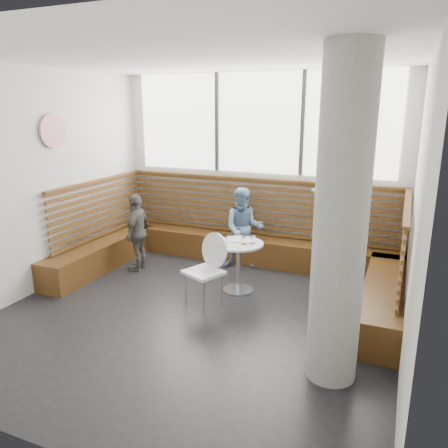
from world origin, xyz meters
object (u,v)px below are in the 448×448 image
at_px(concrete_column, 341,223).
at_px(cafe_chair, 206,264).
at_px(child_back, 244,228).
at_px(adult_man, 333,238).
at_px(child_left, 138,232).
at_px(cafe_table, 238,257).

height_order(concrete_column, cafe_chair, concrete_column).
relative_size(concrete_column, child_back, 2.35).
height_order(adult_man, child_left, adult_man).
bearing_deg(adult_man, child_left, 87.00).
height_order(concrete_column, child_back, concrete_column).
height_order(cafe_chair, adult_man, adult_man).
xyz_separation_m(child_back, child_left, (-1.58, -0.77, -0.04)).
bearing_deg(cafe_table, cafe_chair, -112.46).
bearing_deg(adult_man, concrete_column, -174.16).
bearing_deg(cafe_table, child_back, 106.07).
relative_size(adult_man, child_back, 1.31).
bearing_deg(child_left, adult_man, 81.85).
distance_m(adult_man, child_left, 3.16).
xyz_separation_m(cafe_table, adult_man, (1.30, 0.25, 0.36)).
bearing_deg(adult_man, cafe_table, 96.95).
relative_size(cafe_chair, child_left, 0.78).
bearing_deg(cafe_chair, child_left, 178.27).
relative_size(concrete_column, cafe_table, 4.30).
bearing_deg(child_back, cafe_chair, -107.52).
relative_size(concrete_column, child_left, 2.49).
bearing_deg(cafe_chair, child_back, 115.36).
bearing_deg(adult_man, child_back, 61.53).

